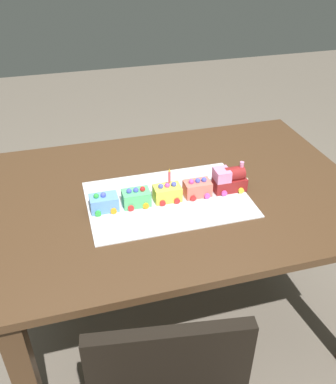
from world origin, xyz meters
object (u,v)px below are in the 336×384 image
(cake_car_caboose_lemon, at_px, (167,193))
(dining_table, at_px, (180,211))
(cake_car_hopper_sky_blue, at_px, (104,203))
(cake_car_tanker_coral, at_px, (197,188))
(cake_locomotive, at_px, (229,179))
(cake_car_flatbed_mint_green, at_px, (136,198))
(birthday_candle, at_px, (169,176))

(cake_car_caboose_lemon, bearing_deg, dining_table, -140.52)
(cake_car_caboose_lemon, bearing_deg, cake_car_hopper_sky_blue, -0.00)
(cake_car_hopper_sky_blue, bearing_deg, cake_car_caboose_lemon, 180.00)
(cake_car_tanker_coral, relative_size, cake_car_hopper_sky_blue, 1.00)
(cake_car_tanker_coral, distance_m, cake_car_hopper_sky_blue, 0.35)
(cake_locomotive, height_order, cake_car_tanker_coral, cake_locomotive)
(cake_locomotive, xyz_separation_m, cake_car_hopper_sky_blue, (0.48, 0.00, -0.02))
(cake_car_flatbed_mint_green, bearing_deg, cake_car_caboose_lemon, 180.00)
(dining_table, relative_size, cake_car_caboose_lemon, 14.00)
(dining_table, height_order, cake_car_hopper_sky_blue, cake_car_hopper_sky_blue)
(cake_locomotive, xyz_separation_m, birthday_candle, (0.24, 0.00, 0.05))
(dining_table, bearing_deg, cake_car_caboose_lemon, 39.48)
(cake_locomotive, relative_size, cake_car_caboose_lemon, 1.40)
(dining_table, distance_m, cake_car_hopper_sky_blue, 0.34)
(dining_table, xyz_separation_m, cake_car_tanker_coral, (-0.05, 0.06, 0.14))
(cake_car_caboose_lemon, relative_size, cake_car_flatbed_mint_green, 1.00)
(cake_car_caboose_lemon, height_order, cake_car_hopper_sky_blue, same)
(cake_car_tanker_coral, bearing_deg, birthday_candle, -0.00)
(cake_car_hopper_sky_blue, bearing_deg, dining_table, -169.17)
(cake_car_tanker_coral, bearing_deg, cake_car_hopper_sky_blue, -0.00)
(cake_locomotive, distance_m, birthday_candle, 0.25)
(dining_table, distance_m, cake_locomotive, 0.24)
(dining_table, distance_m, cake_car_caboose_lemon, 0.17)
(cake_car_tanker_coral, height_order, birthday_candle, birthday_candle)
(cake_car_caboose_lemon, xyz_separation_m, cake_car_hopper_sky_blue, (0.24, -0.00, -0.00))
(dining_table, height_order, birthday_candle, birthday_candle)
(cake_car_tanker_coral, distance_m, cake_car_flatbed_mint_green, 0.24)
(cake_car_flatbed_mint_green, xyz_separation_m, birthday_candle, (-0.13, -0.00, 0.07))
(dining_table, relative_size, cake_car_hopper_sky_blue, 14.00)
(cake_car_flatbed_mint_green, relative_size, cake_car_hopper_sky_blue, 1.00)
(cake_car_caboose_lemon, distance_m, cake_car_hopper_sky_blue, 0.24)
(cake_car_flatbed_mint_green, xyz_separation_m, cake_car_hopper_sky_blue, (0.12, -0.00, -0.00))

